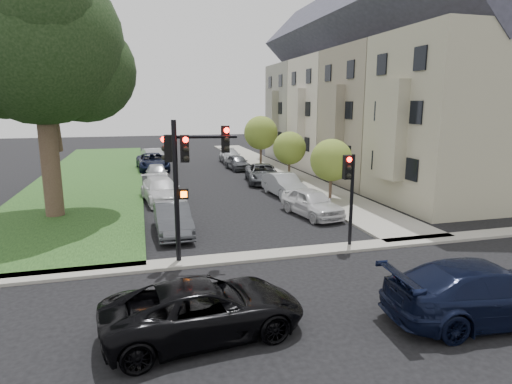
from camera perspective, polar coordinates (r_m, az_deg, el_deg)
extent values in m
plane|color=black|center=(15.50, 4.92, -10.93)|extent=(140.00, 140.00, 0.00)
cube|color=#173314|center=(38.09, -21.01, 2.03)|extent=(8.00, 44.00, 0.12)
cube|color=gray|center=(39.66, 2.25, 3.16)|extent=(3.50, 44.00, 0.12)
cube|color=gray|center=(17.24, 2.63, -8.30)|extent=(60.00, 1.00, 0.12)
cube|color=#ADAA85|center=(27.66, 24.37, 8.71)|extent=(7.00, 7.40, 10.00)
cube|color=#ADAA85|center=(25.43, 17.48, 7.90)|extent=(0.70, 2.20, 5.50)
cube|color=black|center=(25.56, 18.20, 10.12)|extent=(0.08, 3.60, 6.00)
cube|color=gray|center=(33.81, 16.24, 9.64)|extent=(7.00, 7.40, 10.00)
cube|color=#33343D|center=(34.41, 17.01, 22.16)|extent=(7.00, 7.55, 7.00)
cube|color=gray|center=(32.00, 10.22, 8.93)|extent=(0.70, 2.20, 5.50)
cube|color=black|center=(32.10, 10.77, 10.70)|extent=(0.08, 3.60, 6.00)
cube|color=#BBB3AB|center=(40.41, 10.67, 10.16)|extent=(7.00, 7.40, 10.00)
cube|color=#33343D|center=(40.92, 11.09, 20.68)|extent=(7.00, 7.55, 7.00)
cube|color=#BBB3AB|center=(38.91, 5.45, 9.52)|extent=(0.70, 2.20, 5.50)
cube|color=black|center=(38.99, 5.90, 10.99)|extent=(0.08, 3.60, 6.00)
cube|color=gray|center=(47.28, 6.68, 10.48)|extent=(7.00, 7.40, 10.00)
cube|color=#33343D|center=(47.72, 6.90, 19.49)|extent=(7.00, 7.55, 7.00)
cube|color=gray|center=(46.01, 2.14, 9.90)|extent=(0.70, 2.20, 5.50)
cube|color=black|center=(46.08, 2.51, 11.14)|extent=(0.08, 3.60, 6.00)
cylinder|color=#39271A|center=(24.69, -25.82, 4.62)|extent=(0.94, 0.94, 6.81)
sphere|color=black|center=(24.74, -27.01, 17.43)|extent=(8.18, 8.18, 8.18)
sphere|color=black|center=(25.18, -22.03, 14.78)|extent=(5.45, 5.45, 5.45)
sphere|color=black|center=(23.20, -27.10, 21.10)|extent=(5.11, 5.11, 5.11)
sphere|color=black|center=(26.64, -28.59, 20.51)|extent=(4.77, 4.77, 4.77)
cylinder|color=#39271A|center=(26.74, 9.89, 0.69)|extent=(0.18, 0.18, 1.84)
sphere|color=olive|center=(26.47, 10.01, 4.21)|extent=(2.58, 2.58, 2.58)
cylinder|color=#39271A|center=(33.68, 4.44, 3.08)|extent=(0.18, 0.18, 1.83)
sphere|color=olive|center=(33.47, 4.48, 5.87)|extent=(2.57, 2.57, 2.57)
cylinder|color=#39271A|center=(41.41, 0.64, 5.05)|extent=(0.23, 0.23, 2.29)
sphere|color=olive|center=(41.22, 0.64, 7.90)|extent=(3.21, 3.21, 3.21)
cylinder|color=black|center=(16.00, -10.58, -0.25)|extent=(0.21, 0.21, 5.39)
cylinder|color=black|center=(15.83, -6.71, 7.33)|extent=(2.27, 0.50, 0.12)
cube|color=black|center=(15.78, -9.48, 5.73)|extent=(0.35, 0.32, 0.98)
cube|color=black|center=(15.96, -4.11, 7.05)|extent=(0.35, 0.32, 0.98)
cube|color=black|center=(15.99, -11.62, 5.72)|extent=(0.32, 0.35, 0.98)
sphere|color=#FF0C05|center=(15.59, -9.47, 6.88)|extent=(0.21, 0.21, 0.21)
sphere|color=black|center=(15.66, -9.39, 4.46)|extent=(0.21, 0.21, 0.21)
cube|color=black|center=(16.02, -9.65, -0.20)|extent=(0.40, 0.32, 0.39)
cube|color=#FF5905|center=(15.88, -9.60, -0.30)|extent=(0.23, 0.03, 0.23)
cylinder|color=black|center=(18.14, 12.61, -1.27)|extent=(0.15, 0.15, 3.94)
cube|color=black|center=(17.76, 12.07, 3.25)|extent=(0.31, 0.27, 0.99)
sphere|color=#FF0C05|center=(17.58, 12.35, 4.24)|extent=(0.21, 0.21, 0.21)
imported|color=black|center=(11.59, -6.88, -15.18)|extent=(5.50, 3.01, 1.46)
imported|color=black|center=(13.76, 28.25, -11.63)|extent=(5.88, 2.73, 1.66)
imported|color=silver|center=(23.13, 7.43, -1.41)|extent=(2.51, 4.62, 1.49)
imported|color=#999BA0|center=(28.05, 3.75, 0.96)|extent=(1.91, 4.56, 1.46)
imported|color=#3F4247|center=(32.66, 0.91, 2.48)|extent=(3.11, 5.43, 1.43)
imported|color=#3F4247|center=(39.18, -2.47, 3.96)|extent=(1.92, 4.09, 1.35)
imported|color=#999BA0|center=(43.80, -3.42, 4.77)|extent=(1.96, 4.69, 1.35)
imported|color=#3F4247|center=(20.20, -11.06, -3.53)|extent=(1.64, 4.42, 1.44)
imported|color=silver|center=(26.84, -12.50, 0.22)|extent=(2.70, 5.31, 1.48)
imported|color=#999BA0|center=(34.07, -13.09, 2.52)|extent=(1.64, 4.05, 1.38)
imported|color=black|center=(39.76, -13.61, 3.92)|extent=(3.00, 5.81, 1.57)
imported|color=#999BA0|center=(43.53, -13.50, 4.58)|extent=(2.44, 4.99, 1.57)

